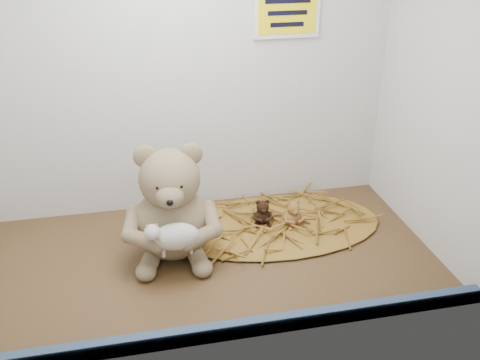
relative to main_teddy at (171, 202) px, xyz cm
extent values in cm
cube|color=#422717|center=(5.48, -4.33, -15.04)|extent=(120.00, 60.00, 0.40)
cube|color=silver|center=(5.48, 25.67, 29.96)|extent=(120.00, 0.40, 90.00)
cube|color=silver|center=(65.48, -4.33, 29.96)|extent=(0.40, 60.00, 90.00)
cube|color=#374C69|center=(5.48, -33.13, -13.24)|extent=(119.28, 2.20, 3.60)
ellipsoid|color=olive|center=(29.48, 6.85, -14.47)|extent=(59.27, 34.41, 1.15)
cube|color=yellow|center=(35.48, 25.07, 39.96)|extent=(16.00, 1.20, 11.00)
camera|label=1|loc=(-7.30, -116.30, 63.41)|focal=40.00mm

